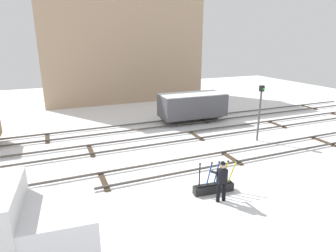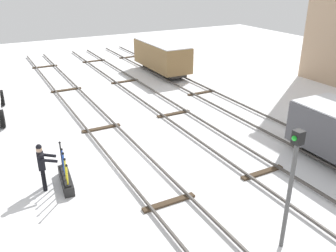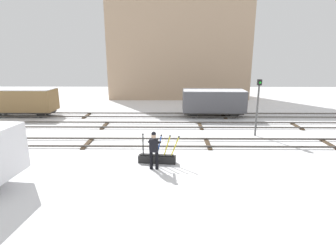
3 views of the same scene
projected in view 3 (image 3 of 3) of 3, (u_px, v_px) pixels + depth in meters
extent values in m
plane|color=white|center=(148.00, 144.00, 15.54)|extent=(60.00, 60.00, 0.00)
cube|color=#4C4742|center=(146.00, 146.00, 14.81)|extent=(44.00, 0.07, 0.10)
cube|color=#4C4742|center=(149.00, 139.00, 16.20)|extent=(44.00, 0.07, 0.10)
cube|color=#423323|center=(88.00, 143.00, 15.57)|extent=(0.24, 1.94, 0.08)
cube|color=#423323|center=(208.00, 144.00, 15.49)|extent=(0.24, 1.94, 0.08)
cube|color=#423323|center=(329.00, 144.00, 15.41)|extent=(0.24, 1.94, 0.08)
cube|color=#4C4742|center=(152.00, 127.00, 18.79)|extent=(44.00, 0.07, 0.10)
cube|color=#4C4742|center=(153.00, 122.00, 20.18)|extent=(44.00, 0.07, 0.10)
cube|color=#423323|center=(9.00, 125.00, 19.62)|extent=(0.24, 1.94, 0.08)
cube|color=#423323|center=(105.00, 126.00, 19.54)|extent=(0.24, 1.94, 0.08)
cube|color=#423323|center=(200.00, 126.00, 19.47)|extent=(0.24, 1.94, 0.08)
cube|color=#423323|center=(297.00, 126.00, 19.39)|extent=(0.24, 1.94, 0.08)
cube|color=#4C4742|center=(155.00, 117.00, 22.03)|extent=(44.00, 0.07, 0.10)
cube|color=#4C4742|center=(155.00, 113.00, 23.42)|extent=(44.00, 0.07, 0.10)
cube|color=#423323|center=(87.00, 116.00, 22.81)|extent=(0.24, 1.94, 0.08)
cube|color=#423323|center=(224.00, 116.00, 22.68)|extent=(0.24, 1.94, 0.08)
cube|color=black|center=(157.00, 159.00, 12.82)|extent=(1.83, 0.54, 0.36)
cube|color=black|center=(157.00, 155.00, 12.76)|extent=(1.63, 0.37, 0.06)
cylinder|color=black|center=(143.00, 145.00, 12.71)|extent=(0.07, 0.06, 1.05)
sphere|color=black|center=(143.00, 134.00, 12.58)|extent=(0.09, 0.09, 0.09)
cylinder|color=#1E47B7|center=(152.00, 145.00, 12.67)|extent=(0.27, 0.08, 1.04)
sphere|color=black|center=(154.00, 135.00, 12.52)|extent=(0.09, 0.09, 0.09)
cylinder|color=#1E47B7|center=(159.00, 146.00, 12.63)|extent=(0.27, 0.08, 1.04)
sphere|color=black|center=(161.00, 135.00, 12.49)|extent=(0.09, 0.09, 0.09)
cylinder|color=yellow|center=(167.00, 146.00, 12.59)|extent=(0.35, 0.09, 1.02)
sphere|color=black|center=(170.00, 136.00, 12.45)|extent=(0.09, 0.09, 0.09)
cylinder|color=yellow|center=(175.00, 147.00, 12.55)|extent=(0.42, 0.10, 1.00)
sphere|color=black|center=(179.00, 137.00, 12.41)|extent=(0.09, 0.09, 0.09)
cylinder|color=black|center=(151.00, 160.00, 12.06)|extent=(0.15, 0.15, 0.83)
cylinder|color=black|center=(157.00, 161.00, 12.03)|extent=(0.15, 0.15, 0.83)
cube|color=black|center=(154.00, 145.00, 11.86)|extent=(0.40, 0.28, 0.59)
sphere|color=tan|center=(154.00, 136.00, 11.75)|extent=(0.23, 0.23, 0.23)
sphere|color=black|center=(154.00, 134.00, 11.72)|extent=(0.20, 0.20, 0.20)
cylinder|color=black|center=(150.00, 142.00, 12.12)|extent=(0.17, 0.57, 0.28)
cylinder|color=black|center=(159.00, 143.00, 12.08)|extent=(0.17, 0.57, 0.27)
cube|color=black|center=(8.00, 145.00, 9.80)|extent=(0.20, 1.78, 0.76)
cylinder|color=#4C4C4C|center=(257.00, 111.00, 16.84)|extent=(0.12, 0.12, 3.24)
cube|color=black|center=(260.00, 82.00, 16.39)|extent=(0.24, 0.24, 0.36)
sphere|color=green|center=(260.00, 83.00, 16.26)|extent=(0.14, 0.14, 0.14)
cube|color=tan|center=(179.00, 50.00, 32.05)|extent=(16.39, 5.07, 11.40)
cube|color=#2D2B28|center=(213.00, 112.00, 22.60)|extent=(4.92, 1.47, 0.20)
cube|color=#4C4C51|center=(213.00, 101.00, 22.36)|extent=(5.20, 2.39, 1.71)
cube|color=white|center=(214.00, 90.00, 22.13)|extent=(5.10, 2.30, 0.06)
cylinder|color=black|center=(194.00, 114.00, 22.06)|extent=(0.70, 0.12, 0.70)
cylinder|color=black|center=(193.00, 111.00, 23.27)|extent=(0.70, 0.12, 0.70)
cylinder|color=black|center=(234.00, 114.00, 21.95)|extent=(0.70, 0.12, 0.70)
cylinder|color=black|center=(231.00, 111.00, 23.16)|extent=(0.70, 0.12, 0.70)
cube|color=#2D2B28|center=(23.00, 111.00, 22.78)|extent=(5.39, 1.29, 0.20)
cube|color=olive|center=(21.00, 100.00, 22.53)|extent=(5.68, 2.13, 1.77)
cube|color=white|center=(19.00, 89.00, 22.30)|extent=(5.56, 2.04, 0.06)
cylinder|color=black|center=(5.00, 111.00, 23.38)|extent=(0.70, 0.11, 0.70)
cylinder|color=black|center=(41.00, 114.00, 22.20)|extent=(0.70, 0.11, 0.70)
cylinder|color=black|center=(47.00, 111.00, 23.31)|extent=(0.70, 0.11, 0.70)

